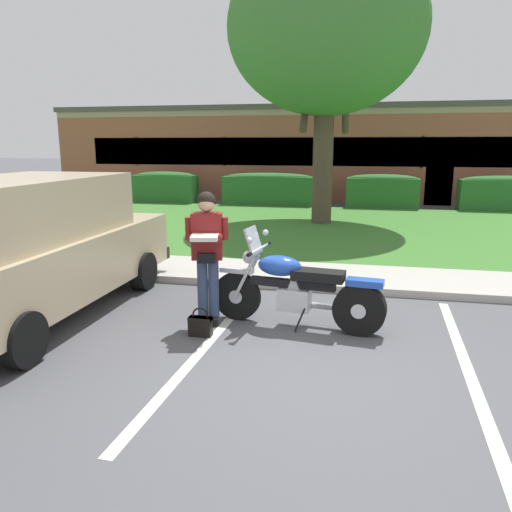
% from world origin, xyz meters
% --- Properties ---
extents(ground_plane, '(140.00, 140.00, 0.00)m').
position_xyz_m(ground_plane, '(0.00, 0.00, 0.00)').
color(ground_plane, '#4C4C51').
extents(curb_strip, '(60.00, 0.20, 0.12)m').
position_xyz_m(curb_strip, '(0.00, 2.68, 0.06)').
color(curb_strip, '#ADA89E').
rests_on(curb_strip, ground).
extents(concrete_walk, '(60.00, 1.50, 0.08)m').
position_xyz_m(concrete_walk, '(0.00, 3.53, 0.04)').
color(concrete_walk, '#ADA89E').
rests_on(concrete_walk, ground).
extents(grass_lawn, '(60.00, 8.84, 0.06)m').
position_xyz_m(grass_lawn, '(0.00, 8.70, 0.03)').
color(grass_lawn, '#3D752D').
rests_on(grass_lawn, ground).
extents(stall_stripe_0, '(0.27, 4.40, 0.01)m').
position_xyz_m(stall_stripe_0, '(-1.07, 0.20, 0.00)').
color(stall_stripe_0, silver).
rests_on(stall_stripe_0, ground).
extents(stall_stripe_1, '(0.27, 4.40, 0.01)m').
position_xyz_m(stall_stripe_1, '(1.77, 0.20, 0.00)').
color(stall_stripe_1, silver).
rests_on(stall_stripe_1, ground).
extents(motorcycle, '(2.24, 0.82, 1.26)m').
position_xyz_m(motorcycle, '(-0.07, 1.04, 0.49)').
color(motorcycle, black).
rests_on(motorcycle, ground).
extents(rider_person, '(0.53, 0.63, 1.70)m').
position_xyz_m(rider_person, '(-1.25, 0.90, 1.01)').
color(rider_person, black).
rests_on(rider_person, ground).
extents(handbag, '(0.28, 0.13, 0.36)m').
position_xyz_m(handbag, '(-1.22, 0.47, 0.14)').
color(handbag, black).
rests_on(handbag, ground).
extents(parked_suv_adjacent, '(2.03, 4.85, 1.86)m').
position_xyz_m(parked_suv_adjacent, '(-3.65, 0.69, 0.96)').
color(parked_suv_adjacent, tan).
rests_on(parked_suv_adjacent, ground).
extents(shade_tree, '(5.33, 5.33, 7.56)m').
position_xyz_m(shade_tree, '(-0.53, 9.39, 5.26)').
color(shade_tree, '#4C3D2D').
rests_on(shade_tree, ground).
extents(hedge_left, '(2.46, 0.90, 1.24)m').
position_xyz_m(hedge_left, '(-6.96, 13.43, 0.65)').
color(hedge_left, '#286028').
rests_on(hedge_left, ground).
extents(hedge_center_left, '(3.38, 0.90, 1.24)m').
position_xyz_m(hedge_center_left, '(-2.84, 13.43, 0.65)').
color(hedge_center_left, '#286028').
rests_on(hedge_center_left, ground).
extents(hedge_center_right, '(2.51, 0.90, 1.24)m').
position_xyz_m(hedge_center_right, '(1.29, 13.43, 0.65)').
color(hedge_center_right, '#286028').
rests_on(hedge_center_right, ground).
extents(hedge_right, '(3.10, 0.90, 1.24)m').
position_xyz_m(hedge_right, '(5.41, 13.43, 0.65)').
color(hedge_right, '#286028').
rests_on(hedge_right, ground).
extents(brick_building, '(22.82, 10.15, 3.82)m').
position_xyz_m(brick_building, '(-1.12, 19.94, 1.91)').
color(brick_building, '#93513D').
rests_on(brick_building, ground).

